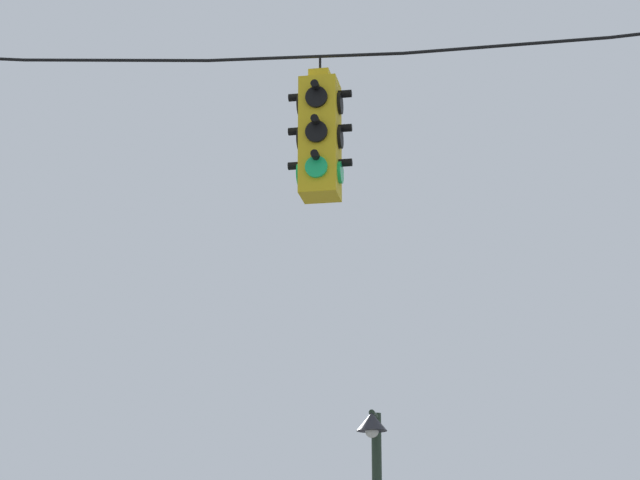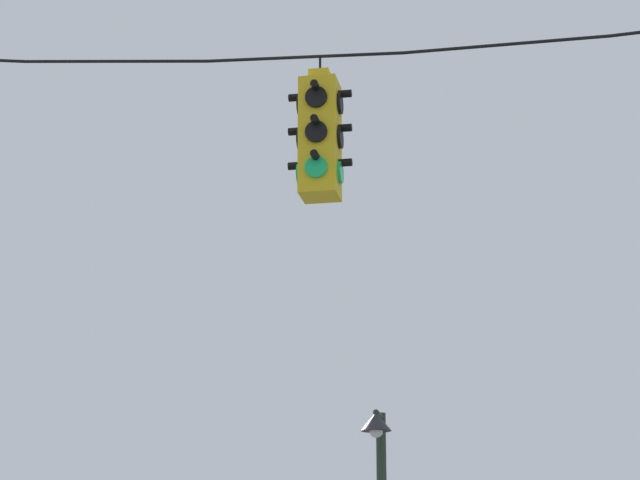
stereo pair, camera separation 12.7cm
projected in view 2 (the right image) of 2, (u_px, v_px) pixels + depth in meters
span_wire at (504, 29)px, 11.18m from camera, size 12.84×0.03×0.50m
traffic_light_near_left_pole at (320, 137)px, 11.21m from camera, size 0.58×0.58×1.36m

